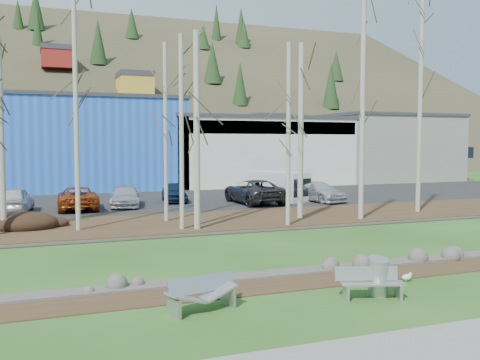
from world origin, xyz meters
name	(u,v)px	position (x,y,z in m)	size (l,w,h in m)	color
ground	(369,297)	(0.00, 0.00, 0.00)	(200.00, 200.00, 0.00)	#224B16
footpath	(464,341)	(0.00, -3.50, 0.02)	(80.00, 2.00, 0.04)	slate
dirt_strip	(329,279)	(0.00, 2.10, 0.01)	(80.00, 1.80, 0.03)	#382616
near_bank_rocks	(314,272)	(0.00, 3.10, 0.00)	(80.00, 0.80, 0.50)	#47423D
river	(264,248)	(0.00, 7.20, 0.00)	(80.00, 8.00, 0.90)	black
far_bank_rocks	(230,232)	(0.00, 11.30, 0.00)	(80.00, 0.80, 0.46)	#47423D
far_bank	(209,221)	(0.00, 14.50, 0.07)	(80.00, 7.00, 0.15)	#382616
parking_lot	(165,201)	(0.00, 25.00, 0.07)	(80.00, 14.00, 0.14)	black
building_blue	(65,143)	(-6.00, 39.00, 4.16)	(20.40, 12.24, 8.30)	blue
building_white	(249,150)	(12.00, 38.98, 3.41)	(18.36, 12.24, 6.80)	beige
building_grey	(380,148)	(28.00, 39.00, 3.66)	(14.28, 12.24, 7.30)	gray
hillside	(88,65)	(0.00, 84.00, 17.50)	(160.00, 72.00, 35.00)	#302D1E
bench_intact	(370,283)	(-0.03, -0.12, 0.43)	(1.79, 1.02, 0.86)	#ABAEB0
bench_damaged	(202,294)	(-4.58, 0.51, 0.43)	(1.98, 1.08, 0.84)	#ABAEB0
litter_bin	(378,278)	(0.34, 0.05, 0.48)	(0.56, 0.56, 0.97)	#ABAEB0
seagull	(407,277)	(2.03, 0.97, 0.15)	(0.38, 0.18, 0.28)	gold
dirt_mound	(25,222)	(-8.98, 14.94, 0.44)	(3.01, 2.12, 0.59)	black
birch_0	(1,135)	(-9.90, 14.47, 4.55)	(0.28, 0.28, 8.81)	beige
birch_1	(76,105)	(-6.66, 13.58, 5.92)	(0.22, 0.22, 11.55)	beige
birch_3	(181,132)	(-2.05, 12.23, 4.69)	(0.21, 0.21, 9.08)	beige
birch_4	(197,131)	(-1.38, 11.98, 4.77)	(0.29, 0.29, 9.24)	beige
birch_5	(166,132)	(-2.17, 15.03, 4.74)	(0.21, 0.21, 9.17)	beige
birch_6	(288,135)	(3.17, 11.58, 4.61)	(0.22, 0.22, 8.92)	beige
birch_7	(362,109)	(7.74, 12.11, 5.99)	(0.26, 0.26, 11.68)	beige
birch_8	(301,131)	(4.90, 13.64, 4.83)	(0.29, 0.29, 9.35)	beige
birch_9	(420,100)	(12.58, 13.47, 6.67)	(0.26, 0.26, 13.05)	beige
car_0	(14,200)	(-9.73, 21.16, 0.92)	(1.83, 4.56, 1.55)	silver
car_2	(78,198)	(-6.14, 21.71, 0.84)	(2.32, 5.04, 1.40)	#A13F15
car_3	(125,196)	(-3.18, 22.22, 0.78)	(1.80, 4.42, 1.28)	#AFB1B8
car_4	(174,192)	(0.38, 23.74, 0.82)	(1.60, 3.97, 1.35)	#122545
car_5	(254,191)	(5.17, 20.95, 0.94)	(2.65, 5.74, 1.59)	#2B2A2D
car_6	(319,192)	(9.84, 20.50, 0.81)	(1.89, 4.64, 1.35)	silver
van_white	(280,186)	(7.63, 22.12, 1.14)	(3.52, 4.98, 2.01)	white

